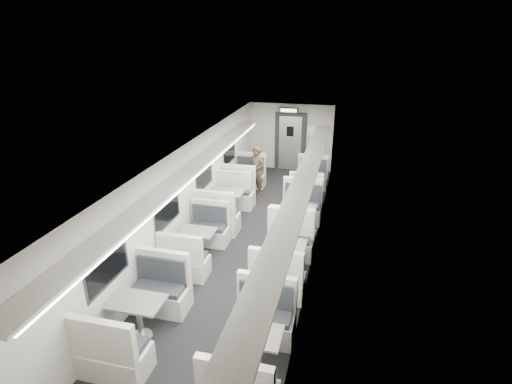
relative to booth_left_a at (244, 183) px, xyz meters
The scene contains 19 objects.
room 3.48m from the booth_left_a, 72.75° to the right, with size 3.24×12.24×2.64m.
booth_left_a is the anchor object (origin of this frame).
booth_left_b 1.75m from the booth_left_a, 90.00° to the right, with size 1.10×2.23×1.19m.
booth_left_c 3.88m from the booth_left_a, 90.00° to the right, with size 0.96×1.96×1.05m.
booth_left_d 6.47m from the booth_left_a, 90.00° to the right, with size 1.03×2.09×1.12m.
booth_right_a 2.04m from the booth_left_a, 11.29° to the left, with size 0.97×1.97×1.05m.
booth_right_b 3.01m from the booth_left_a, 48.35° to the right, with size 1.06×2.15×1.15m.
booth_right_c 4.52m from the booth_left_a, 63.75° to the right, with size 1.03×2.09×1.12m.
booth_right_d 7.02m from the booth_left_a, 73.45° to the right, with size 1.01×2.05×1.10m.
passenger 0.59m from the booth_left_a, ahead, with size 0.57×0.38×1.58m, color black.
window_a 1.12m from the booth_left_a, 159.89° to the left, with size 0.02×1.18×0.84m, color black.
window_b 2.30m from the booth_left_a, 103.57° to the right, with size 0.02×1.18×0.84m, color black.
window_c 4.36m from the booth_left_a, 96.59° to the right, with size 0.02×1.18×0.84m, color black.
window_d 6.52m from the booth_left_a, 94.35° to the right, with size 0.02×1.18×0.84m, color black.
luggage_rack_left 3.86m from the booth_left_a, 93.97° to the right, with size 0.46×10.40×0.09m.
luggage_rack_right 4.46m from the booth_left_a, 57.49° to the right, with size 0.46×10.40×0.09m.
vestibule_door 2.97m from the booth_left_a, 69.75° to the left, with size 1.10×0.13×2.10m.
exit_sign 3.10m from the booth_left_a, 65.78° to the left, with size 0.62×0.12×0.16m.
wall_notice 3.41m from the booth_left_a, 57.04° to the left, with size 0.32×0.02×0.40m, color silver.
Camera 1 is at (2.13, -7.95, 4.79)m, focal length 28.00 mm.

